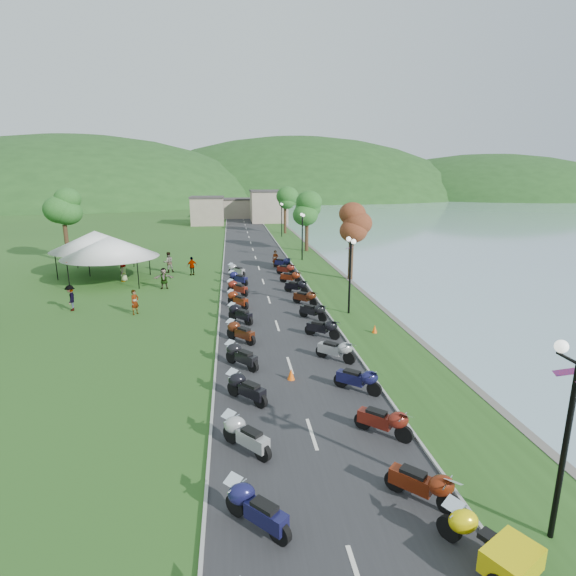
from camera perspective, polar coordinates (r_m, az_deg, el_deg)
name	(u,v)px	position (r m, az deg, el deg)	size (l,w,h in m)	color
ground	(338,517)	(13.55, 6.38, -26.90)	(400.00, 400.00, 0.00)	#316321
road	(256,258)	(50.78, -4.15, 3.85)	(7.00, 120.00, 0.02)	#2B2B2D
hills_backdrop	(236,197)	(210.14, -6.61, 11.40)	(360.00, 120.00, 76.00)	#285621
far_building	(234,209)	(95.15, -6.92, 9.98)	(18.00, 16.00, 5.00)	gray
yellow_trike	(484,544)	(12.84, 23.60, -27.63)	(2.41, 1.50, 1.10)	yellow
moto_row_left	(242,344)	(23.23, -5.85, -7.08)	(2.60, 39.86, 1.10)	#331411
moto_row_right	(312,311)	(28.64, 3.13, -2.94)	(2.60, 35.88, 1.10)	#331411
streetlamp_near	(565,450)	(13.20, 31.69, -17.07)	(1.40, 1.40, 5.00)	black
vendor_tent_main	(111,259)	(41.31, -21.55, 3.40)	(5.37, 5.37, 4.00)	white
vendor_tent_side	(97,252)	(45.86, -23.14, 4.21)	(5.42, 5.42, 4.00)	white
tree_lakeside	(352,235)	(39.64, 8.07, 6.74)	(2.87, 2.87, 7.98)	#2E7027
pedestrian_a	(136,314)	(31.49, -18.76, -3.16)	(0.61, 0.44, 1.66)	slate
pedestrian_b	(169,272)	(44.32, -14.87, 1.93)	(0.96, 0.52, 1.97)	slate
pedestrian_c	(72,311)	(33.97, -25.73, -2.60)	(1.15, 0.47, 1.77)	slate
traffic_cone_near	(291,374)	(20.43, 0.39, -10.90)	(0.34, 0.34, 0.54)	#F2590C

